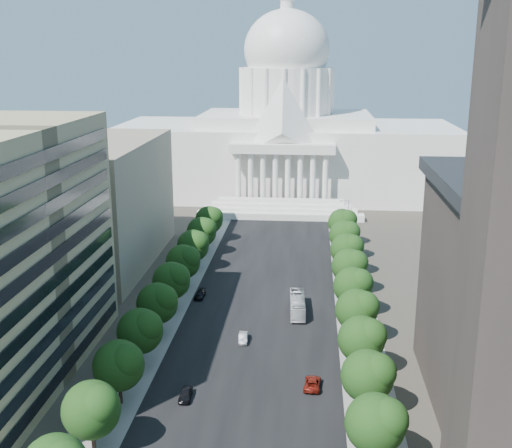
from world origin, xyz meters
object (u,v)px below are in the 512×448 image
(car_silver, at_px, (243,338))
(car_red, at_px, (312,383))
(car_dark_a, at_px, (186,394))
(car_dark_b, at_px, (200,295))
(city_bus, at_px, (297,305))

(car_silver, bearing_deg, car_red, -55.49)
(car_silver, bearing_deg, car_dark_a, -112.29)
(car_silver, relative_size, car_red, 0.82)
(car_dark_a, bearing_deg, car_dark_b, 95.19)
(car_dark_a, distance_m, car_red, 19.66)
(car_silver, xyz_separation_m, car_dark_b, (-11.36, 20.29, -0.04))
(car_dark_a, xyz_separation_m, car_red, (18.99, 5.07, -0.02))
(car_dark_a, relative_size, car_silver, 1.02)
(car_silver, height_order, car_red, car_red)
(car_red, bearing_deg, city_bus, -80.41)
(car_silver, height_order, car_dark_b, car_silver)
(car_dark_a, bearing_deg, car_silver, 70.73)
(car_dark_a, xyz_separation_m, city_bus, (15.95, 34.46, 0.95))
(car_red, height_order, car_dark_b, car_red)
(car_red, height_order, city_bus, city_bus)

